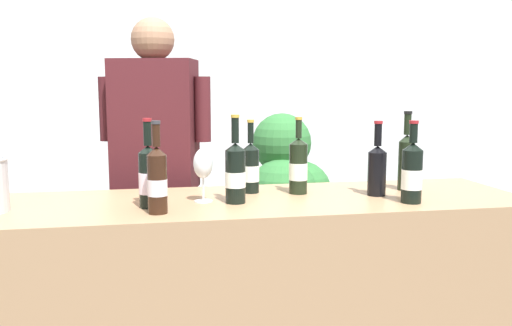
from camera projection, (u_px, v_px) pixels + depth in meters
The scene contains 13 objects.
wall_back at pixel (187, 86), 4.66m from camera, with size 8.00×0.10×2.80m, color silver.
counter at pixel (227, 310), 2.26m from camera, with size 2.49×0.65×0.93m, color #9E7A56.
wine_bottle_0 at pixel (298, 166), 2.32m from camera, with size 0.08×0.08×0.33m.
wine_bottle_1 at pixel (149, 176), 2.05m from camera, with size 0.07×0.07×0.34m.
wine_bottle_2 at pixel (235, 172), 2.13m from camera, with size 0.08×0.08×0.35m.
wine_bottle_3 at pixel (251, 168), 2.35m from camera, with size 0.07×0.07×0.32m.
wine_bottle_4 at pixel (406, 159), 2.40m from camera, with size 0.07×0.07×0.35m.
wine_bottle_5 at pixel (412, 173), 2.14m from camera, with size 0.08×0.08×0.33m.
wine_bottle_6 at pixel (377, 168), 2.28m from camera, with size 0.08×0.08×0.32m.
wine_bottle_7 at pixel (157, 179), 1.95m from camera, with size 0.07×0.07×0.34m.
wine_glass at pixel (203, 165), 2.15m from camera, with size 0.08×0.08×0.21m.
person_server at pixel (157, 195), 2.75m from camera, with size 0.55×0.34×1.73m.
potted_shrub at pixel (288, 196), 3.51m from camera, with size 0.58×0.57×1.22m.
Camera 1 is at (-0.28, -2.14, 1.39)m, focal length 37.98 mm.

